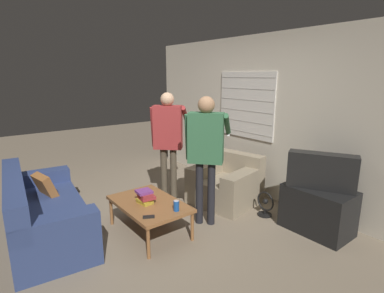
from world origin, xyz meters
name	(u,v)px	position (x,y,z in m)	size (l,w,h in m)	color
ground_plane	(151,226)	(0.00, 0.00, 0.00)	(16.00, 16.00, 0.00)	#7F705B
wall_back	(256,116)	(-0.01, 2.03, 1.28)	(5.20, 0.08, 2.55)	beige
couch_blue	(43,213)	(-0.58, -1.15, 0.31)	(1.95, 1.02, 0.81)	navy
armchair_beige	(227,183)	(0.04, 1.35, 0.29)	(1.05, 1.03, 0.73)	gray
coffee_table	(149,205)	(0.12, -0.08, 0.37)	(1.05, 0.68, 0.40)	brown
tv_stand	(318,210)	(1.40, 1.60, 0.29)	(0.80, 0.52, 0.58)	black
tv	(322,171)	(1.40, 1.61, 0.80)	(0.79, 0.54, 0.44)	black
person_left_standing	(168,134)	(-0.52, 0.64, 1.07)	(0.49, 0.80, 1.69)	#4C4233
person_right_standing	(206,145)	(0.37, 0.63, 1.07)	(0.52, 0.82, 1.69)	black
book_stack	(145,197)	(0.12, -0.13, 0.49)	(0.21, 0.21, 0.16)	gold
soda_can	(176,206)	(0.53, 0.05, 0.46)	(0.07, 0.07, 0.13)	#194C9E
spare_remote	(149,217)	(0.49, -0.29, 0.41)	(0.10, 0.13, 0.02)	black
floor_fan	(265,205)	(0.73, 1.43, 0.16)	(0.28, 0.20, 0.35)	black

